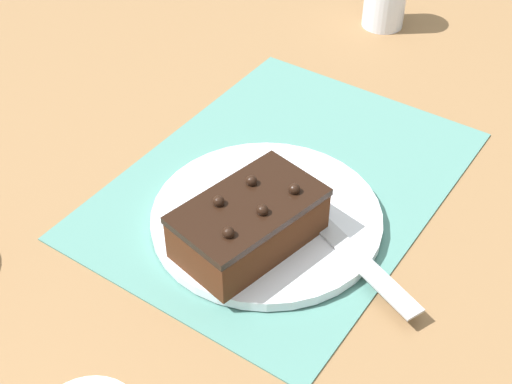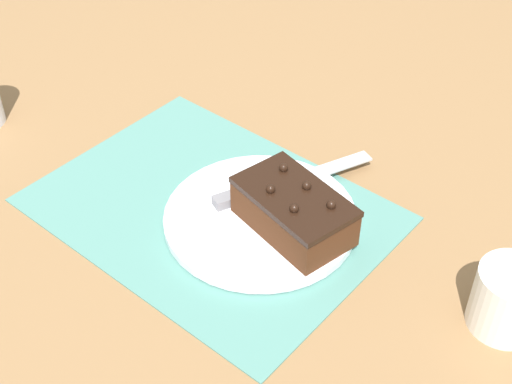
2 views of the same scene
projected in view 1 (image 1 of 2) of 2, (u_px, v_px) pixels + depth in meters
The scene contains 5 objects.
ground_plane at pixel (283, 184), 0.85m from camera, with size 3.00×3.00×0.00m, color olive.
placemat_woven at pixel (283, 182), 0.85m from camera, with size 0.46×0.34×0.00m, color slate.
cake_plate at pixel (267, 218), 0.79m from camera, with size 0.26×0.26×0.01m.
chocolate_cake at pixel (249, 223), 0.73m from camera, with size 0.17×0.12×0.07m.
serving_knife at pixel (313, 213), 0.78m from camera, with size 0.11×0.23×0.01m.
Camera 1 is at (0.55, 0.33, 0.55)m, focal length 50.00 mm.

